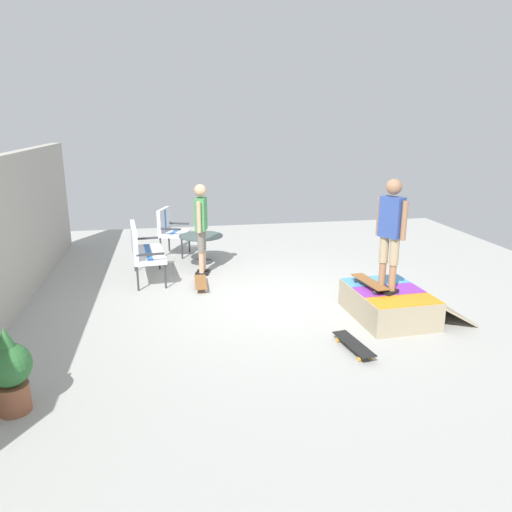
# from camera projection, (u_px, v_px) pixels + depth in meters

# --- Properties ---
(ground_plane) EXTENTS (12.00, 12.00, 0.10)m
(ground_plane) POSITION_uv_depth(u_px,v_px,m) (272.00, 304.00, 7.97)
(ground_plane) COLOR #A8A8A3
(skate_ramp) EXTENTS (1.41, 1.64, 0.44)m
(skate_ramp) POSITION_uv_depth(u_px,v_px,m) (390.00, 303.00, 7.26)
(skate_ramp) COLOR tan
(skate_ramp) RESTS_ON ground_plane
(patio_bench) EXTENTS (1.30, 0.67, 1.02)m
(patio_bench) POSITION_uv_depth(u_px,v_px,m) (142.00, 248.00, 8.85)
(patio_bench) COLOR #38383D
(patio_bench) RESTS_ON ground_plane
(patio_chair_near_house) EXTENTS (0.77, 0.72, 1.02)m
(patio_chair_near_house) POSITION_uv_depth(u_px,v_px,m) (169.00, 227.00, 10.53)
(patio_chair_near_house) COLOR #38383D
(patio_chair_near_house) RESTS_ON ground_plane
(patio_table) EXTENTS (0.90, 0.90, 0.57)m
(patio_table) POSITION_uv_depth(u_px,v_px,m) (201.00, 243.00, 10.01)
(patio_table) COLOR #38383D
(patio_table) RESTS_ON ground_plane
(person_watching) EXTENTS (0.47, 0.30, 1.72)m
(person_watching) POSITION_uv_depth(u_px,v_px,m) (201.00, 222.00, 9.09)
(person_watching) COLOR black
(person_watching) RESTS_ON ground_plane
(person_skater) EXTENTS (0.42, 0.35, 1.64)m
(person_skater) POSITION_uv_depth(u_px,v_px,m) (391.00, 228.00, 6.84)
(person_skater) COLOR black
(person_skater) RESTS_ON skate_ramp
(skateboard_by_bench) EXTENTS (0.81, 0.22, 0.10)m
(skateboard_by_bench) POSITION_uv_depth(u_px,v_px,m) (201.00, 282.00, 8.60)
(skateboard_by_bench) COLOR brown
(skateboard_by_bench) RESTS_ON ground_plane
(skateboard_spare) EXTENTS (0.82, 0.31, 0.10)m
(skateboard_spare) POSITION_uv_depth(u_px,v_px,m) (354.00, 344.00, 6.24)
(skateboard_spare) COLOR black
(skateboard_spare) RESTS_ON ground_plane
(skateboard_on_ramp) EXTENTS (0.82, 0.30, 0.10)m
(skateboard_on_ramp) POSITION_uv_depth(u_px,v_px,m) (370.00, 282.00, 7.26)
(skateboard_on_ramp) COLOR brown
(skateboard_on_ramp) RESTS_ON skate_ramp
(potted_plant) EXTENTS (0.44, 0.44, 0.92)m
(potted_plant) POSITION_uv_depth(u_px,v_px,m) (10.00, 370.00, 4.83)
(potted_plant) COLOR brown
(potted_plant) RESTS_ON ground_plane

